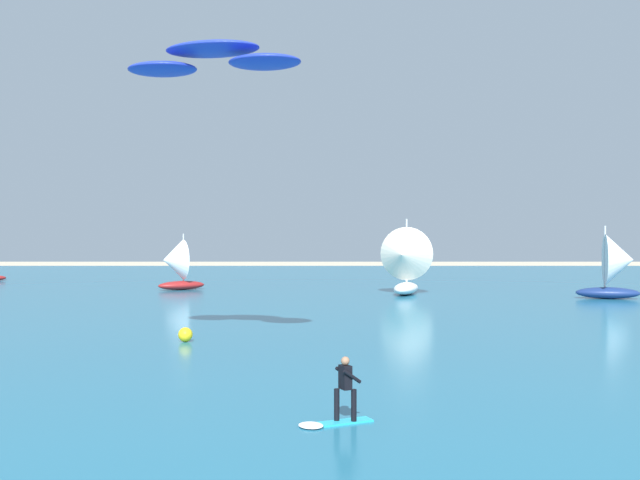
{
  "coord_description": "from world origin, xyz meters",
  "views": [
    {
      "loc": [
        0.3,
        0.29,
        5.02
      ],
      "look_at": [
        0.28,
        21.27,
        4.67
      ],
      "focal_mm": 42.6,
      "sensor_mm": 36.0,
      "label": 1
    }
  ],
  "objects_px": {
    "kitesurfer": "(339,400)",
    "sailboat_center_horizon": "(618,265)",
    "marker_buoy": "(186,335)",
    "sailboat_leading": "(175,264)",
    "kite": "(213,59)",
    "sailboat_far_right": "(405,260)"
  },
  "relations": [
    {
      "from": "sailboat_center_horizon",
      "to": "marker_buoy",
      "type": "relative_size",
      "value": 8.09
    },
    {
      "from": "kite",
      "to": "kitesurfer",
      "type": "bearing_deg",
      "value": -65.3
    },
    {
      "from": "kitesurfer",
      "to": "sailboat_leading",
      "type": "xyz_separation_m",
      "value": [
        -11.81,
        40.25,
        1.41
      ]
    },
    {
      "from": "kite",
      "to": "marker_buoy",
      "type": "relative_size",
      "value": 11.86
    },
    {
      "from": "kite",
      "to": "sailboat_center_horizon",
      "type": "relative_size",
      "value": 1.47
    },
    {
      "from": "sailboat_leading",
      "to": "sailboat_far_right",
      "type": "relative_size",
      "value": 0.8
    },
    {
      "from": "sailboat_far_right",
      "to": "marker_buoy",
      "type": "xyz_separation_m",
      "value": [
        -11.89,
        -22.34,
        -2.22
      ]
    },
    {
      "from": "kitesurfer",
      "to": "sailboat_leading",
      "type": "height_order",
      "value": "sailboat_leading"
    },
    {
      "from": "kite",
      "to": "marker_buoy",
      "type": "height_order",
      "value": "kite"
    },
    {
      "from": "kitesurfer",
      "to": "sailboat_center_horizon",
      "type": "height_order",
      "value": "sailboat_center_horizon"
    },
    {
      "from": "kitesurfer",
      "to": "sailboat_far_right",
      "type": "distance_m",
      "value": 36.36
    },
    {
      "from": "kitesurfer",
      "to": "sailboat_center_horizon",
      "type": "xyz_separation_m",
      "value": [
        19.89,
        32.94,
        1.69
      ]
    },
    {
      "from": "sailboat_leading",
      "to": "sailboat_far_right",
      "type": "height_order",
      "value": "sailboat_far_right"
    },
    {
      "from": "sailboat_center_horizon",
      "to": "marker_buoy",
      "type": "bearing_deg",
      "value": -143.39
    },
    {
      "from": "sailboat_center_horizon",
      "to": "sailboat_far_right",
      "type": "bearing_deg",
      "value": 168.38
    },
    {
      "from": "kitesurfer",
      "to": "kite",
      "type": "xyz_separation_m",
      "value": [
        -4.54,
        9.86,
        10.68
      ]
    },
    {
      "from": "kitesurfer",
      "to": "sailboat_far_right",
      "type": "bearing_deg",
      "value": 81.05
    },
    {
      "from": "kitesurfer",
      "to": "marker_buoy",
      "type": "xyz_separation_m",
      "value": [
        -6.24,
        13.52,
        -0.29
      ]
    },
    {
      "from": "kitesurfer",
      "to": "marker_buoy",
      "type": "height_order",
      "value": "kitesurfer"
    },
    {
      "from": "kitesurfer",
      "to": "kite",
      "type": "bearing_deg",
      "value": 114.7
    },
    {
      "from": "marker_buoy",
      "to": "sailboat_leading",
      "type": "bearing_deg",
      "value": 101.78
    },
    {
      "from": "sailboat_leading",
      "to": "sailboat_far_right",
      "type": "distance_m",
      "value": 18.01
    }
  ]
}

